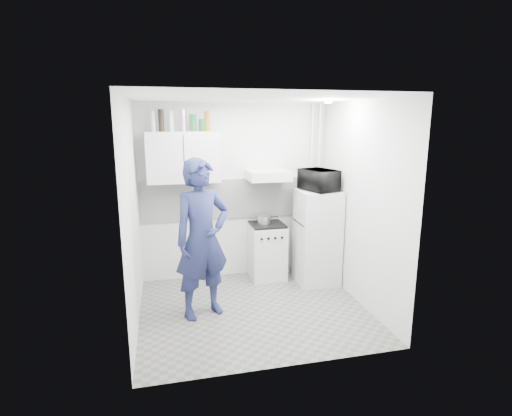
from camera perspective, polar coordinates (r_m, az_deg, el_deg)
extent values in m
plane|color=slate|center=(5.23, -0.36, -14.27)|extent=(2.80, 2.80, 0.00)
plane|color=white|center=(4.68, -0.40, 15.50)|extent=(2.80, 2.80, 0.00)
plane|color=silver|center=(5.99, -3.06, 2.31)|extent=(2.80, 0.00, 2.80)
plane|color=silver|center=(4.69, -17.30, -1.07)|extent=(0.00, 2.60, 2.60)
plane|color=silver|center=(5.28, 14.61, 0.55)|extent=(0.00, 2.60, 2.60)
imported|color=#1D2249|center=(4.81, -7.69, -4.42)|extent=(0.82, 0.69, 1.93)
cube|color=silver|center=(6.07, 1.60, -6.24)|extent=(0.51, 0.51, 0.82)
cube|color=silver|center=(5.87, 8.72, -4.16)|extent=(0.58, 0.58, 1.38)
cube|color=black|center=(5.95, 1.62, -2.37)|extent=(0.49, 0.49, 0.03)
cylinder|color=silver|center=(5.95, 1.15, -1.67)|extent=(0.20, 0.20, 0.11)
imported|color=black|center=(5.69, 9.00, 3.96)|extent=(0.63, 0.51, 0.30)
cylinder|color=#B2B7BC|center=(5.63, -14.51, 11.88)|extent=(0.06, 0.06, 0.27)
cylinder|color=black|center=(5.63, -13.39, 12.08)|extent=(0.08, 0.08, 0.30)
cylinder|color=#B2B7BC|center=(5.63, -12.05, 12.00)|extent=(0.06, 0.06, 0.27)
cylinder|color=silver|center=(5.64, -10.36, 12.20)|extent=(0.07, 0.07, 0.29)
cylinder|color=#144C1E|center=(5.65, -9.01, 11.92)|extent=(0.09, 0.09, 0.23)
cylinder|color=#144C1E|center=(5.66, -7.69, 11.65)|extent=(0.09, 0.09, 0.17)
cylinder|color=brown|center=(5.67, -7.02, 12.22)|extent=(0.07, 0.07, 0.28)
cube|color=silver|center=(5.66, -10.35, 7.16)|extent=(1.00, 0.35, 0.70)
cube|color=silver|center=(5.81, 1.74, 4.70)|extent=(0.60, 0.50, 0.14)
cube|color=white|center=(6.00, -3.02, 1.34)|extent=(2.74, 0.03, 0.60)
cylinder|color=silver|center=(6.28, 8.85, 2.64)|extent=(0.05, 0.05, 2.60)
cylinder|color=silver|center=(6.23, 7.82, 2.60)|extent=(0.04, 0.04, 2.60)
cylinder|color=white|center=(5.18, 10.29, 14.67)|extent=(0.10, 0.10, 0.02)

